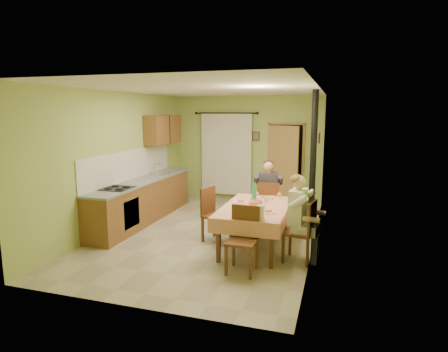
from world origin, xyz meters
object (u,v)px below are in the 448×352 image
(stove_flue, at_px, (312,182))
(chair_near, at_px, (242,253))
(dining_table, at_px, (255,227))
(chair_right, at_px, (300,244))
(chair_left, at_px, (216,226))
(chair_far, at_px, (268,215))
(man_far, at_px, (268,187))
(man_right, at_px, (300,208))

(stove_flue, bearing_deg, chair_near, -110.94)
(dining_table, height_order, stove_flue, stove_flue)
(chair_near, height_order, chair_right, chair_right)
(chair_right, bearing_deg, stove_flue, 6.94)
(chair_near, relative_size, chair_left, 0.99)
(chair_far, height_order, man_far, man_far)
(dining_table, relative_size, man_far, 1.36)
(chair_right, bearing_deg, chair_near, 139.73)
(chair_far, bearing_deg, chair_right, -72.12)
(man_far, relative_size, stove_flue, 0.50)
(chair_far, bearing_deg, chair_near, -99.61)
(chair_right, bearing_deg, man_right, 90.00)
(man_far, height_order, man_right, same)
(chair_right, distance_m, stove_flue, 1.70)
(chair_far, xyz_separation_m, chair_right, (0.80, -1.51, 0.00))
(man_far, distance_m, stove_flue, 0.88)
(man_right, bearing_deg, chair_far, 36.80)
(chair_far, height_order, chair_right, chair_right)
(dining_table, bearing_deg, chair_left, 168.64)
(stove_flue, bearing_deg, man_right, -92.84)
(stove_flue, bearing_deg, man_far, -179.18)
(dining_table, xyz_separation_m, chair_near, (0.03, -1.05, -0.09))
(dining_table, relative_size, man_right, 1.36)
(chair_near, bearing_deg, chair_left, -54.78)
(man_far, bearing_deg, stove_flue, -9.29)
(dining_table, xyz_separation_m, chair_right, (0.81, -0.38, -0.09))
(dining_table, height_order, man_right, man_right)
(dining_table, bearing_deg, stove_flue, 52.55)
(dining_table, xyz_separation_m, man_far, (0.01, 1.14, 0.50))
(man_right, height_order, stove_flue, stove_flue)
(chair_near, height_order, man_far, man_far)
(chair_left, height_order, man_far, man_far)
(man_right, distance_m, stove_flue, 1.54)
(chair_right, height_order, man_far, man_far)
(dining_table, relative_size, stove_flue, 0.68)
(chair_left, distance_m, stove_flue, 2.06)
(chair_left, xyz_separation_m, man_far, (0.79, 0.98, 0.59))
(chair_near, xyz_separation_m, chair_right, (0.78, 0.67, 0.00))
(man_far, height_order, stove_flue, stove_flue)
(dining_table, relative_size, chair_left, 1.89)
(dining_table, bearing_deg, man_far, 89.37)
(man_far, bearing_deg, dining_table, -100.51)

